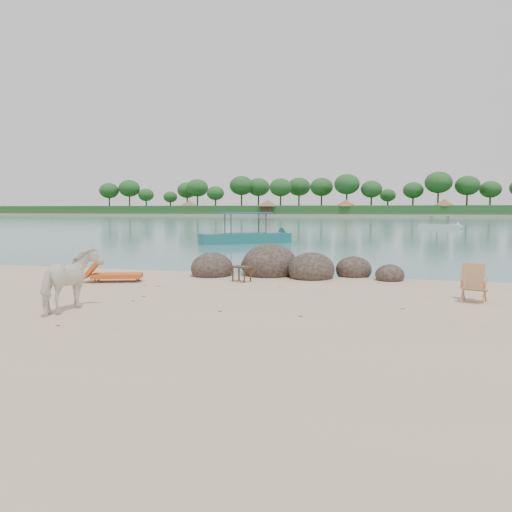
{
  "coord_description": "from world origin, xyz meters",
  "views": [
    {
      "loc": [
        3.58,
        -9.34,
        2.11
      ],
      "look_at": [
        0.46,
        2.0,
        1.0
      ],
      "focal_mm": 35.0,
      "sensor_mm": 36.0,
      "label": 1
    }
  ],
  "objects_px": {
    "side_table": "(242,275)",
    "boat_near": "(245,218)",
    "deck_chair": "(474,285)",
    "lounge_chair": "(117,274)",
    "cow": "(71,282)",
    "boulders": "(282,268)"
  },
  "relations": [
    {
      "from": "side_table",
      "to": "lounge_chair",
      "type": "bearing_deg",
      "value": -139.63
    },
    {
      "from": "lounge_chair",
      "to": "boat_near",
      "type": "height_order",
      "value": "boat_near"
    },
    {
      "from": "boat_near",
      "to": "cow",
      "type": "bearing_deg",
      "value": -119.24
    },
    {
      "from": "deck_chair",
      "to": "lounge_chair",
      "type": "bearing_deg",
      "value": -164.3
    },
    {
      "from": "cow",
      "to": "side_table",
      "type": "bearing_deg",
      "value": -117.31
    },
    {
      "from": "lounge_chair",
      "to": "boulders",
      "type": "bearing_deg",
      "value": 10.38
    },
    {
      "from": "boulders",
      "to": "cow",
      "type": "relative_size",
      "value": 4.3
    },
    {
      "from": "boulders",
      "to": "lounge_chair",
      "type": "bearing_deg",
      "value": -148.18
    },
    {
      "from": "cow",
      "to": "lounge_chair",
      "type": "height_order",
      "value": "cow"
    },
    {
      "from": "boat_near",
      "to": "lounge_chair",
      "type": "bearing_deg",
      "value": -121.83
    },
    {
      "from": "side_table",
      "to": "boat_near",
      "type": "bearing_deg",
      "value": 131.09
    },
    {
      "from": "boulders",
      "to": "boat_near",
      "type": "height_order",
      "value": "boat_near"
    },
    {
      "from": "boulders",
      "to": "cow",
      "type": "height_order",
      "value": "cow"
    },
    {
      "from": "cow",
      "to": "boat_near",
      "type": "relative_size",
      "value": 0.23
    },
    {
      "from": "side_table",
      "to": "lounge_chair",
      "type": "distance_m",
      "value": 3.57
    },
    {
      "from": "lounge_chair",
      "to": "deck_chair",
      "type": "xyz_separation_m",
      "value": [
        9.38,
        -0.69,
        0.16
      ]
    },
    {
      "from": "deck_chair",
      "to": "boat_near",
      "type": "xyz_separation_m",
      "value": [
        -10.78,
        18.29,
        1.16
      ]
    },
    {
      "from": "boat_near",
      "to": "side_table",
      "type": "bearing_deg",
      "value": -110.16
    },
    {
      "from": "side_table",
      "to": "boat_near",
      "type": "distance_m",
      "value": 17.4
    },
    {
      "from": "boulders",
      "to": "deck_chair",
      "type": "height_order",
      "value": "boulders"
    },
    {
      "from": "boulders",
      "to": "deck_chair",
      "type": "relative_size",
      "value": 7.66
    },
    {
      "from": "side_table",
      "to": "lounge_chair",
      "type": "xyz_separation_m",
      "value": [
        -3.44,
        -0.95,
        0.04
      ]
    }
  ]
}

